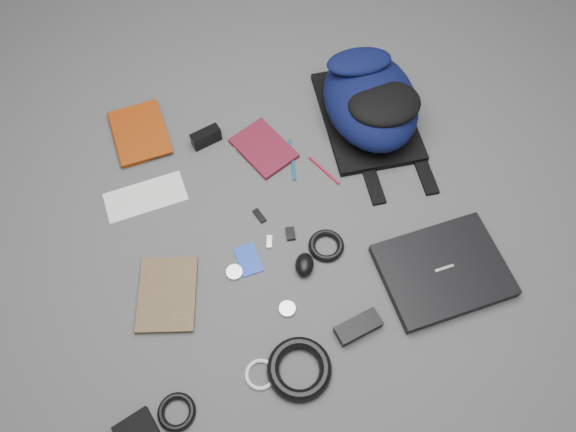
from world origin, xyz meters
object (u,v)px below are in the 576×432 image
object	(u,v)px
mouse	(304,265)
power_brick	(358,327)
backpack	(370,100)
compact_camera	(206,137)
laptop	(443,271)
comic_book	(138,295)
dvd_case	(264,148)
textbook_red	(114,140)

from	to	relation	value
mouse	power_brick	distance (m)	0.23
backpack	compact_camera	bearing A→B (deg)	178.70
laptop	power_brick	size ratio (longest dim) A/B	2.73
backpack	comic_book	distance (m)	0.94
dvd_case	mouse	distance (m)	0.44
compact_camera	power_brick	xyz separation A→B (m)	(0.23, -0.74, -0.01)
laptop	backpack	bearing A→B (deg)	88.94
backpack	compact_camera	size ratio (longest dim) A/B	4.73
laptop	textbook_red	distance (m)	1.11
backpack	compact_camera	world-z (taller)	backpack
comic_book	mouse	distance (m)	0.48
compact_camera	mouse	world-z (taller)	compact_camera
comic_book	mouse	size ratio (longest dim) A/B	2.98
dvd_case	compact_camera	xyz separation A→B (m)	(-0.17, 0.09, 0.02)
textbook_red	power_brick	xyz separation A→B (m)	(0.51, -0.84, 0.00)
textbook_red	dvd_case	bearing A→B (deg)	-23.13
backpack	mouse	size ratio (longest dim) A/B	6.13
power_brick	dvd_case	bearing A→B (deg)	86.67
laptop	compact_camera	distance (m)	0.85
textbook_red	compact_camera	bearing A→B (deg)	-19.47
comic_book	laptop	bearing A→B (deg)	3.12
laptop	dvd_case	xyz separation A→B (m)	(-0.35, 0.58, -0.01)
compact_camera	comic_book	bearing A→B (deg)	-137.54
dvd_case	power_brick	xyz separation A→B (m)	(0.06, -0.65, 0.01)
backpack	power_brick	bearing A→B (deg)	-107.59
laptop	comic_book	xyz separation A→B (m)	(-0.84, 0.22, -0.01)
dvd_case	power_brick	world-z (taller)	power_brick
backpack	comic_book	xyz separation A→B (m)	(-0.86, -0.37, -0.09)
backpack	laptop	distance (m)	0.59
compact_camera	laptop	bearing A→B (deg)	-64.49
comic_book	mouse	world-z (taller)	mouse
mouse	dvd_case	bearing A→B (deg)	111.73
laptop	textbook_red	xyz separation A→B (m)	(-0.81, 0.77, -0.00)
comic_book	dvd_case	size ratio (longest dim) A/B	1.13
textbook_red	dvd_case	xyz separation A→B (m)	(0.45, -0.19, -0.00)
dvd_case	textbook_red	bearing A→B (deg)	136.71
compact_camera	mouse	bearing A→B (deg)	-86.29
power_brick	mouse	bearing A→B (deg)	100.62
mouse	textbook_red	bearing A→B (deg)	149.01
comic_book	compact_camera	world-z (taller)	compact_camera
comic_book	compact_camera	distance (m)	0.56
textbook_red	comic_book	xyz separation A→B (m)	(-0.03, -0.55, -0.00)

